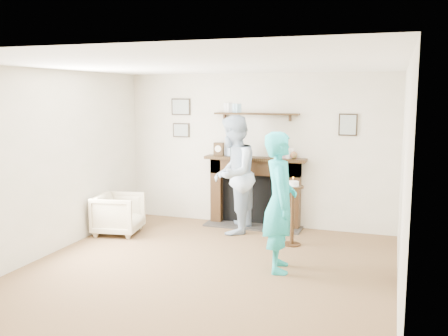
{
  "coord_description": "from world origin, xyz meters",
  "views": [
    {
      "loc": [
        2.15,
        -5.39,
        2.18
      ],
      "look_at": [
        -0.02,
        0.9,
        1.18
      ],
      "focal_mm": 40.0,
      "sensor_mm": 36.0,
      "label": 1
    }
  ],
  "objects": [
    {
      "name": "man",
      "position": [
        -0.22,
        1.9,
        0.0
      ],
      "size": [
        0.74,
        0.93,
        1.85
      ],
      "primitive_type": "imported",
      "rotation": [
        0.0,
        0.0,
        -1.52
      ],
      "color": "#AEBEDA",
      "rests_on": "ground"
    },
    {
      "name": "room_shell",
      "position": [
        -0.0,
        0.69,
        1.62
      ],
      "size": [
        4.54,
        5.02,
        2.52
      ],
      "color": "beige",
      "rests_on": "ground"
    },
    {
      "name": "armchair",
      "position": [
        -1.88,
        1.24,
        0.0
      ],
      "size": [
        0.8,
        0.78,
        0.63
      ],
      "primitive_type": "imported",
      "rotation": [
        0.0,
        0.0,
        1.75
      ],
      "color": "tan",
      "rests_on": "ground"
    },
    {
      "name": "ground",
      "position": [
        0.0,
        0.0,
        0.0
      ],
      "size": [
        5.0,
        5.0,
        0.0
      ],
      "primitive_type": "plane",
      "color": "brown",
      "rests_on": "ground"
    },
    {
      "name": "pedestal_table",
      "position": [
        0.8,
        1.53,
        0.62
      ],
      "size": [
        0.31,
        0.31,
        1.0
      ],
      "color": "black",
      "rests_on": "ground"
    },
    {
      "name": "woman",
      "position": [
        0.85,
        0.47,
        0.0
      ],
      "size": [
        0.56,
        0.71,
        1.72
      ],
      "primitive_type": "imported",
      "rotation": [
        0.0,
        0.0,
        1.83
      ],
      "color": "#21ABC0",
      "rests_on": "ground"
    }
  ]
}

